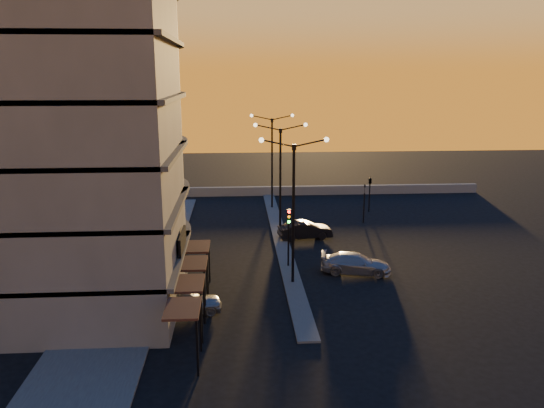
{
  "coord_description": "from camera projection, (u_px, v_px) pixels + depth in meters",
  "views": [
    {
      "loc": [
        -3.52,
        -32.14,
        13.2
      ],
      "look_at": [
        -0.99,
        5.32,
        4.04
      ],
      "focal_mm": 35.0,
      "sensor_mm": 36.0,
      "label": 1
    }
  ],
  "objects": [
    {
      "name": "ground",
      "position": [
        293.0,
        283.0,
        34.52
      ],
      "size": [
        120.0,
        120.0,
        0.0
      ],
      "primitive_type": "plane",
      "color": "black",
      "rests_on": "ground"
    },
    {
      "name": "sidewalk_west",
      "position": [
        140.0,
        265.0,
        37.69
      ],
      "size": [
        5.0,
        40.0,
        0.12
      ],
      "primitive_type": "cube",
      "color": "#4B4B48",
      "rests_on": "ground"
    },
    {
      "name": "median",
      "position": [
        280.0,
        237.0,
        44.19
      ],
      "size": [
        1.2,
        36.0,
        0.12
      ],
      "primitive_type": "cube",
      "color": "#4B4B48",
      "rests_on": "ground"
    },
    {
      "name": "parapet",
      "position": [
        286.0,
        191.0,
        59.73
      ],
      "size": [
        44.0,
        0.5,
        1.0
      ],
      "primitive_type": "cube",
      "color": "slate",
      "rests_on": "ground"
    },
    {
      "name": "building",
      "position": [
        55.0,
        98.0,
        30.81
      ],
      "size": [
        14.35,
        17.08,
        25.0
      ],
      "color": "#666259",
      "rests_on": "ground"
    },
    {
      "name": "streetlamp_near",
      "position": [
        293.0,
        200.0,
        33.19
      ],
      "size": [
        4.32,
        0.32,
        9.51
      ],
      "color": "black",
      "rests_on": "ground"
    },
    {
      "name": "streetlamp_mid",
      "position": [
        280.0,
        172.0,
        42.88
      ],
      "size": [
        4.32,
        0.32,
        9.51
      ],
      "color": "black",
      "rests_on": "ground"
    },
    {
      "name": "streetlamp_far",
      "position": [
        272.0,
        154.0,
        52.58
      ],
      "size": [
        4.32,
        0.32,
        9.51
      ],
      "color": "black",
      "rests_on": "ground"
    },
    {
      "name": "traffic_light_main",
      "position": [
        289.0,
        228.0,
        36.61
      ],
      "size": [
        0.28,
        0.44,
        4.25
      ],
      "color": "black",
      "rests_on": "ground"
    },
    {
      "name": "signal_east_a",
      "position": [
        364.0,
        202.0,
        48.15
      ],
      "size": [
        0.13,
        0.16,
        3.6
      ],
      "color": "black",
      "rests_on": "ground"
    },
    {
      "name": "signal_east_b",
      "position": [
        370.0,
        181.0,
        51.85
      ],
      "size": [
        0.42,
        1.99,
        3.6
      ],
      "color": "black",
      "rests_on": "ground"
    },
    {
      "name": "car_hatchback",
      "position": [
        186.0,
        302.0,
        29.97
      ],
      "size": [
        4.22,
        2.21,
        1.37
      ],
      "primitive_type": "imported",
      "rotation": [
        0.0,
        0.0,
        1.72
      ],
      "color": "#94969A",
      "rests_on": "ground"
    },
    {
      "name": "car_sedan",
      "position": [
        305.0,
        230.0,
        43.76
      ],
      "size": [
        4.6,
        2.15,
        1.46
      ],
      "primitive_type": "imported",
      "rotation": [
        0.0,
        0.0,
        1.71
      ],
      "color": "black",
      "rests_on": "ground"
    },
    {
      "name": "car_wagon",
      "position": [
        356.0,
        263.0,
        36.14
      ],
      "size": [
        5.05,
        2.94,
        1.38
      ],
      "primitive_type": "imported",
      "rotation": [
        0.0,
        0.0,
        1.34
      ],
      "color": "#94969B",
      "rests_on": "ground"
    }
  ]
}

